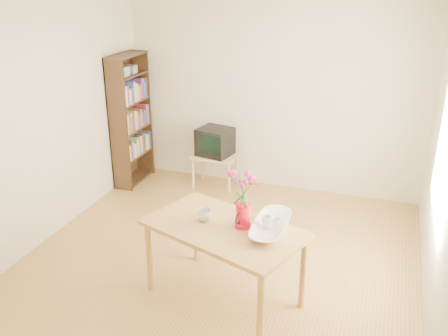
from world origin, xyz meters
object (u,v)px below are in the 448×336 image
at_px(pitcher, 243,216).
at_px(mug, 205,215).
at_px(table, 224,235).
at_px(bowl, 271,208).
at_px(television, 215,141).

xyz_separation_m(pitcher, mug, (-0.36, 0.00, -0.05)).
xyz_separation_m(table, pitcher, (0.15, 0.06, 0.18)).
bearing_deg(bowl, pitcher, -172.19).
relative_size(mug, bowl, 0.30).
height_order(pitcher, television, pitcher).
height_order(mug, bowl, bowl).
relative_size(pitcher, bowl, 0.50).
bearing_deg(bowl, television, 120.19).
relative_size(pitcher, mug, 1.65).
bearing_deg(pitcher, mug, -167.22).
height_order(mug, television, mug).
distance_m(bowl, television, 2.68).
height_order(table, mug, mug).
bearing_deg(television, bowl, -47.84).
relative_size(bowl, television, 0.88).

